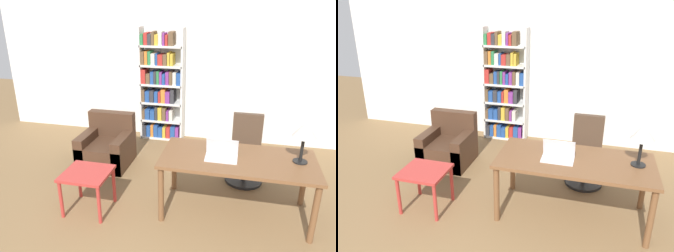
% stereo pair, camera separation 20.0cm
% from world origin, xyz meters
% --- Properties ---
extents(wall_back, '(8.00, 0.06, 2.70)m').
position_xyz_m(wall_back, '(0.00, 4.53, 1.35)').
color(wall_back, white).
rests_on(wall_back, ground_plane).
extents(desk, '(1.82, 0.86, 0.76)m').
position_xyz_m(desk, '(0.76, 2.22, 0.67)').
color(desk, brown).
rests_on(desk, ground_plane).
extents(laptop, '(0.37, 0.22, 0.23)m').
position_xyz_m(laptop, '(0.57, 2.17, 0.82)').
color(laptop, silver).
rests_on(laptop, desk).
extents(table_lamp, '(0.26, 0.26, 0.49)m').
position_xyz_m(table_lamp, '(1.46, 2.27, 1.15)').
color(table_lamp, black).
rests_on(table_lamp, desk).
extents(office_chair, '(0.54, 0.54, 0.99)m').
position_xyz_m(office_chair, '(0.87, 3.08, 0.43)').
color(office_chair, black).
rests_on(office_chair, ground_plane).
extents(side_table_blue, '(0.57, 0.53, 0.54)m').
position_xyz_m(side_table_blue, '(-1.04, 1.86, 0.45)').
color(side_table_blue, '#B2332D').
rests_on(side_table_blue, ground_plane).
extents(armchair, '(0.77, 0.75, 0.80)m').
position_xyz_m(armchair, '(-1.32, 3.11, 0.27)').
color(armchair, '#472D1E').
rests_on(armchair, ground_plane).
extents(bookshelf, '(0.81, 0.28, 2.08)m').
position_xyz_m(bookshelf, '(-0.73, 4.34, 0.98)').
color(bookshelf, white).
rests_on(bookshelf, ground_plane).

